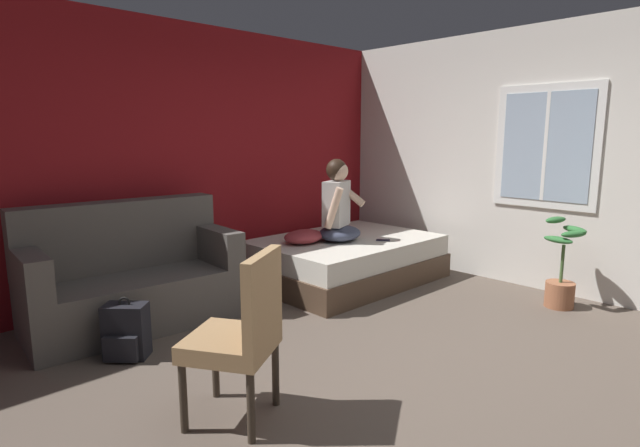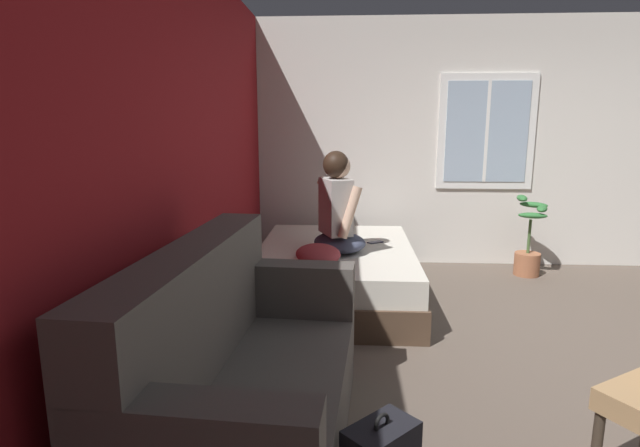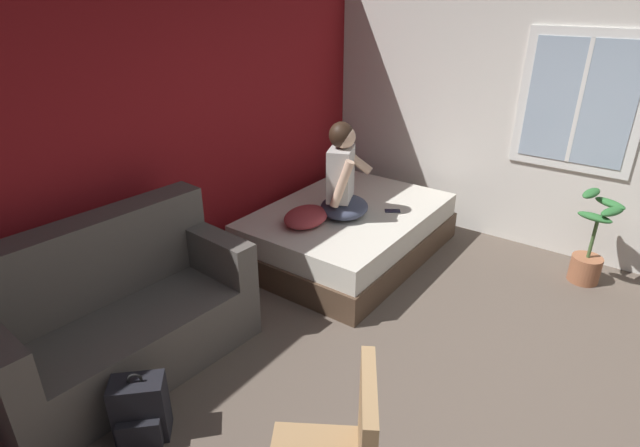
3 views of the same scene
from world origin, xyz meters
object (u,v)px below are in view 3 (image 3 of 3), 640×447
object	(u,v)px
backpack	(141,411)
cell_phone	(393,211)
person_seated	(343,179)
throw_pillow	(306,217)
couch	(118,316)
potted_plant	(590,251)
bed	(348,232)

from	to	relation	value
backpack	cell_phone	bearing A→B (deg)	-2.20
person_seated	throw_pillow	xyz separation A→B (m)	(-0.36, 0.15, -0.29)
couch	backpack	xyz separation A→B (m)	(-0.33, -0.64, -0.20)
backpack	couch	bearing A→B (deg)	62.98
couch	throw_pillow	size ratio (longest dim) A/B	3.65
cell_phone	potted_plant	xyz separation A→B (m)	(0.61, -1.64, -0.18)
bed	throw_pillow	distance (m)	0.61
bed	backpack	world-z (taller)	bed
bed	throw_pillow	xyz separation A→B (m)	(-0.51, 0.13, 0.31)
throw_pillow	cell_phone	bearing A→B (deg)	-35.12
couch	throw_pillow	xyz separation A→B (m)	(1.76, -0.25, 0.16)
bed	person_seated	world-z (taller)	person_seated
bed	throw_pillow	bearing A→B (deg)	165.74
couch	person_seated	size ratio (longest dim) A/B	2.00
person_seated	potted_plant	world-z (taller)	person_seated
bed	throw_pillow	size ratio (longest dim) A/B	4.16
potted_plant	backpack	bearing A→B (deg)	152.81
bed	person_seated	distance (m)	0.62
throw_pillow	potted_plant	size ratio (longest dim) A/B	0.56
person_seated	potted_plant	xyz separation A→B (m)	(0.96, -1.99, -0.53)
potted_plant	throw_pillow	bearing A→B (deg)	121.70
bed	cell_phone	xyz separation A→B (m)	(0.19, -0.37, 0.25)
couch	person_seated	xyz separation A→B (m)	(2.12, -0.40, 0.44)
person_seated	throw_pillow	world-z (taller)	person_seated
potted_plant	person_seated	bearing A→B (deg)	115.77
backpack	throw_pillow	xyz separation A→B (m)	(2.08, 0.39, 0.36)
person_seated	backpack	size ratio (longest dim) A/B	1.91
couch	person_seated	world-z (taller)	person_seated
throw_pillow	couch	bearing A→B (deg)	171.76
bed	cell_phone	size ratio (longest dim) A/B	13.87
backpack	potted_plant	size ratio (longest dim) A/B	0.54
bed	person_seated	bearing A→B (deg)	-172.32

